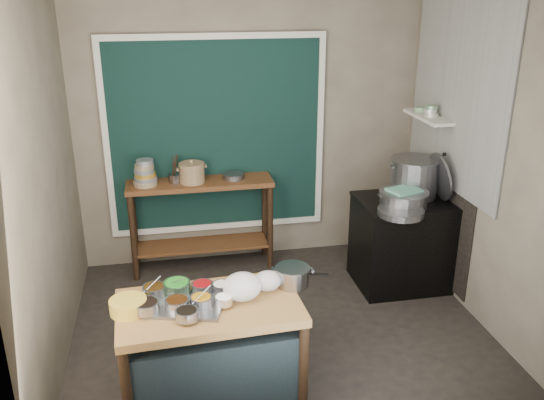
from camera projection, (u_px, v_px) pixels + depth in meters
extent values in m
cube|color=#2A2420|center=(279.00, 328.00, 5.01)|extent=(3.50, 3.00, 0.02)
cube|color=#746C59|center=(250.00, 129.00, 5.89)|extent=(3.50, 0.02, 2.80)
cube|color=#746C59|center=(44.00, 189.00, 4.19)|extent=(0.02, 3.00, 2.80)
cube|color=#746C59|center=(485.00, 162.00, 4.82)|extent=(0.02, 3.00, 2.80)
cube|color=black|center=(216.00, 136.00, 5.81)|extent=(2.10, 0.02, 1.90)
cube|color=#B2B2AA|center=(457.00, 96.00, 5.16)|extent=(0.02, 1.70, 1.70)
cube|color=black|center=(439.00, 211.00, 5.66)|extent=(0.01, 1.30, 1.30)
cube|color=beige|center=(428.00, 117.00, 5.51)|extent=(0.22, 0.70, 0.03)
cube|color=olive|center=(211.00, 350.00, 4.06)|extent=(1.28, 0.78, 0.75)
cube|color=brown|center=(202.00, 225.00, 5.91)|extent=(1.45, 0.40, 0.95)
cube|color=black|center=(404.00, 244.00, 5.60)|extent=(0.90, 0.68, 0.85)
cube|color=black|center=(407.00, 201.00, 5.44)|extent=(0.92, 0.69, 0.03)
cube|color=gray|center=(185.00, 305.00, 3.90)|extent=(0.59, 0.49, 0.02)
cylinder|color=gray|center=(154.00, 291.00, 3.99)|extent=(0.16, 0.16, 0.07)
cylinder|color=gray|center=(187.00, 314.00, 3.71)|extent=(0.15, 0.15, 0.06)
cylinder|color=gray|center=(177.00, 287.00, 4.03)|extent=(0.19, 0.19, 0.08)
cylinder|color=gray|center=(201.00, 301.00, 3.86)|extent=(0.15, 0.15, 0.06)
cylinder|color=gray|center=(202.00, 287.00, 4.04)|extent=(0.15, 0.15, 0.06)
cylinder|color=silver|center=(224.00, 300.00, 3.88)|extent=(0.13, 0.13, 0.06)
cylinder|color=gray|center=(146.00, 306.00, 3.79)|extent=(0.17, 0.17, 0.07)
cylinder|color=gray|center=(222.00, 287.00, 4.04)|extent=(0.14, 0.14, 0.06)
cylinder|color=gray|center=(177.00, 304.00, 3.83)|extent=(0.16, 0.16, 0.07)
cylinder|color=gold|center=(128.00, 306.00, 3.82)|extent=(0.25, 0.25, 0.10)
ellipsoid|color=white|center=(242.00, 287.00, 3.95)|extent=(0.31, 0.27, 0.20)
ellipsoid|color=white|center=(267.00, 281.00, 4.08)|extent=(0.24, 0.22, 0.15)
cylinder|color=tan|center=(146.00, 183.00, 5.61)|extent=(0.23, 0.23, 0.04)
cylinder|color=gray|center=(146.00, 179.00, 5.60)|extent=(0.22, 0.22, 0.04)
cylinder|color=gold|center=(145.00, 175.00, 5.58)|extent=(0.20, 0.20, 0.04)
cylinder|color=gray|center=(145.00, 170.00, 5.57)|extent=(0.19, 0.19, 0.04)
cylinder|color=tan|center=(145.00, 166.00, 5.55)|extent=(0.18, 0.18, 0.04)
cylinder|color=gray|center=(144.00, 162.00, 5.54)|extent=(0.16, 0.16, 0.04)
cylinder|color=gray|center=(175.00, 178.00, 5.70)|extent=(0.19, 0.19, 0.09)
cylinder|color=gray|center=(234.00, 176.00, 5.80)|extent=(0.23, 0.23, 0.05)
cylinder|color=gray|center=(440.00, 177.00, 5.37)|extent=(0.13, 0.47, 0.46)
cube|color=#63AC82|center=(404.00, 190.00, 5.22)|extent=(0.33, 0.29, 0.02)
cylinder|color=gray|center=(401.00, 212.00, 5.08)|extent=(0.51, 0.51, 0.05)
cylinder|color=silver|center=(431.00, 115.00, 5.45)|extent=(0.13, 0.13, 0.04)
cylinder|color=silver|center=(431.00, 111.00, 5.44)|extent=(0.12, 0.12, 0.04)
cylinder|color=gray|center=(432.00, 107.00, 5.43)|extent=(0.12, 0.12, 0.04)
cylinder|color=gray|center=(421.00, 109.00, 5.65)|extent=(0.16, 0.16, 0.04)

